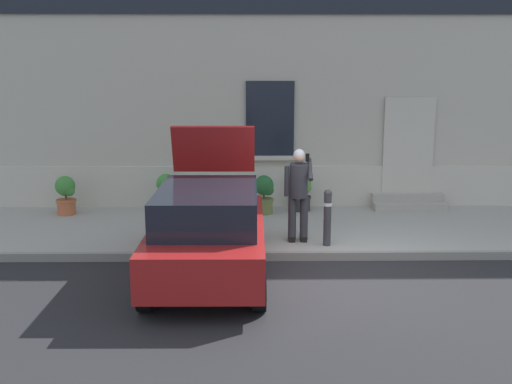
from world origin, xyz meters
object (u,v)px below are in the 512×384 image
object	(u,v)px
planter_olive	(264,193)
person_on_phone	(298,189)
bollard_near_person	(327,215)
planter_cream	(167,192)
planter_charcoal	(302,191)
hatchback_car_red	(209,230)
planter_terracotta	(66,194)

from	to	relation	value
planter_olive	person_on_phone	bearing A→B (deg)	-75.88
bollard_near_person	planter_cream	bearing A→B (deg)	140.15
bollard_near_person	planter_charcoal	bearing A→B (deg)	94.57
hatchback_car_red	bollard_near_person	world-z (taller)	hatchback_car_red
planter_charcoal	planter_olive	bearing A→B (deg)	-162.81
planter_cream	planter_charcoal	distance (m)	3.05
planter_terracotta	planter_olive	bearing A→B (deg)	0.25
person_on_phone	planter_terracotta	world-z (taller)	person_on_phone
planter_cream	planter_olive	world-z (taller)	same
bollard_near_person	planter_olive	size ratio (longest dim) A/B	1.22
person_on_phone	planter_charcoal	xyz separation A→B (m)	(0.29, 2.52, -0.55)
bollard_near_person	person_on_phone	bearing A→B (deg)	155.42
planter_terracotta	planter_olive	size ratio (longest dim) A/B	1.00
planter_olive	planter_terracotta	bearing A→B (deg)	-179.75
planter_olive	planter_charcoal	bearing A→B (deg)	17.19
planter_charcoal	hatchback_car_red	bearing A→B (deg)	-114.72
bollard_near_person	planter_cream	xyz separation A→B (m)	(-3.27, 2.73, -0.11)
planter_olive	hatchback_car_red	bearing A→B (deg)	-104.80
hatchback_car_red	planter_cream	size ratio (longest dim) A/B	4.74
bollard_near_person	planter_terracotta	size ratio (longest dim) A/B	1.22
bollard_near_person	planter_olive	distance (m)	2.72
person_on_phone	planter_cream	bearing A→B (deg)	120.92
planter_terracotta	planter_charcoal	xyz separation A→B (m)	(5.24, 0.29, 0.00)
planter_cream	planter_charcoal	world-z (taller)	same
planter_cream	planter_charcoal	size ratio (longest dim) A/B	1.00
planter_cream	planter_olive	xyz separation A→B (m)	(2.19, -0.24, 0.00)
bollard_near_person	planter_terracotta	world-z (taller)	bollard_near_person
hatchback_car_red	planter_terracotta	xyz separation A→B (m)	(-3.38, 3.75, -0.19)
hatchback_car_red	planter_cream	world-z (taller)	hatchback_car_red
hatchback_car_red	planter_olive	world-z (taller)	hatchback_car_red
bollard_near_person	person_on_phone	distance (m)	0.72
hatchback_car_red	person_on_phone	world-z (taller)	hatchback_car_red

